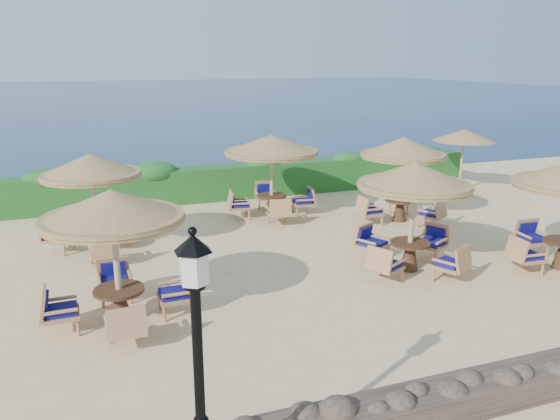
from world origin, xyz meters
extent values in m
plane|color=beige|center=(0.00, 0.00, 0.00)|extent=(120.00, 120.00, 0.00)
plane|color=#0B244B|center=(0.00, 70.00, 0.00)|extent=(160.00, 160.00, 0.00)
cube|color=#194F1D|center=(0.00, 7.20, 0.60)|extent=(18.00, 0.90, 1.20)
cube|color=brown|center=(0.00, -6.20, 0.22)|extent=(15.00, 0.65, 0.44)
cylinder|color=black|center=(-4.80, -6.80, 1.55)|extent=(0.11, 0.11, 2.40)
cylinder|color=silver|center=(-4.80, -6.80, 2.98)|extent=(0.30, 0.30, 0.36)
cone|color=black|center=(-4.80, -6.80, 3.22)|extent=(0.40, 0.40, 0.18)
cylinder|color=tan|center=(7.80, 5.20, 1.10)|extent=(0.10, 0.10, 2.20)
cone|color=olive|center=(7.80, 5.20, 2.18)|extent=(2.30, 2.30, 0.45)
cylinder|color=tan|center=(-5.34, -1.68, 1.20)|extent=(0.12, 0.12, 2.40)
cone|color=olive|center=(-5.34, -1.68, 2.38)|extent=(2.67, 2.67, 0.55)
cylinder|color=olive|center=(-5.34, -1.68, 2.10)|extent=(2.62, 2.62, 0.14)
cylinder|color=#462C19|center=(-5.34, -1.68, 0.68)|extent=(0.96, 0.96, 0.06)
cone|color=#462C19|center=(-5.34, -1.68, 0.33)|extent=(0.44, 0.44, 0.64)
cylinder|color=tan|center=(1.44, -1.19, 1.20)|extent=(0.12, 0.12, 2.40)
cone|color=olive|center=(1.44, -1.19, 2.38)|extent=(2.69, 2.69, 0.55)
cylinder|color=olive|center=(1.44, -1.19, 2.10)|extent=(2.63, 2.63, 0.14)
cylinder|color=#462C19|center=(1.44, -1.19, 0.68)|extent=(0.96, 0.96, 0.06)
cone|color=#462C19|center=(1.44, -1.19, 0.33)|extent=(0.44, 0.44, 0.64)
cylinder|color=tan|center=(-5.62, 2.62, 1.20)|extent=(0.12, 0.12, 2.40)
cone|color=olive|center=(-5.62, 2.62, 2.38)|extent=(2.53, 2.53, 0.55)
cylinder|color=olive|center=(-5.62, 2.62, 2.10)|extent=(2.48, 2.48, 0.14)
cylinder|color=#462C19|center=(-5.62, 2.62, 0.68)|extent=(0.96, 0.96, 0.06)
cone|color=#462C19|center=(-5.62, 2.62, 0.33)|extent=(0.44, 0.44, 0.64)
cylinder|color=tan|center=(-0.15, 4.40, 1.20)|extent=(0.12, 0.12, 2.40)
cone|color=olive|center=(-0.15, 4.40, 2.38)|extent=(3.02, 3.02, 0.55)
cylinder|color=olive|center=(-0.15, 4.40, 2.10)|extent=(2.96, 2.96, 0.14)
cylinder|color=#462C19|center=(-0.15, 4.40, 0.68)|extent=(0.96, 0.96, 0.06)
cone|color=#462C19|center=(-0.15, 4.40, 0.33)|extent=(0.44, 0.44, 0.64)
cylinder|color=tan|center=(3.47, 2.51, 1.20)|extent=(0.12, 0.12, 2.40)
cone|color=olive|center=(3.47, 2.51, 2.38)|extent=(2.63, 2.63, 0.55)
cylinder|color=olive|center=(3.47, 2.51, 2.10)|extent=(2.58, 2.58, 0.14)
cylinder|color=#462C19|center=(3.47, 2.51, 0.68)|extent=(0.96, 0.96, 0.06)
cone|color=#462C19|center=(3.47, 2.51, 0.33)|extent=(0.44, 0.44, 0.64)
camera|label=1|loc=(-5.70, -11.79, 4.93)|focal=35.00mm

